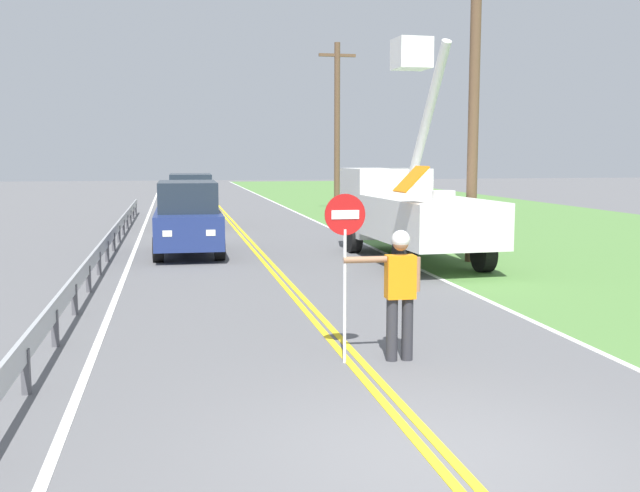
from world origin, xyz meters
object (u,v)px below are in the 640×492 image
Objects in this scene: oncoming_suv_nearest at (188,218)px; flagger_worker at (399,286)px; utility_pole_mid at (337,125)px; utility_pole_near at (474,97)px; utility_bucket_truck at (408,207)px; oncoming_suv_second at (191,200)px; stop_sign_paddle at (345,240)px.

flagger_worker is at bearing -77.57° from oncoming_suv_nearest.
utility_pole_mid reaches higher than flagger_worker.
flagger_worker is 10.72m from utility_pole_near.
oncoming_suv_second is (-5.58, 11.06, -0.37)m from utility_bucket_truck.
oncoming_suv_nearest is at bearing 102.43° from flagger_worker.
flagger_worker is at bearing -100.54° from utility_pole_mid.
utility_pole_near is at bearing -58.90° from oncoming_suv_second.
utility_bucket_truck is (4.01, 9.70, -0.28)m from stop_sign_paddle.
oncoming_suv_second is at bearing 94.31° from stop_sign_paddle.
stop_sign_paddle is at bearing -121.66° from utility_pole_near.
oncoming_suv_second is 14.15m from utility_pole_near.
utility_bucket_truck is 3.39m from utility_pole_near.
utility_bucket_truck is at bearing 154.74° from utility_pole_near.
utility_bucket_truck is at bearing 67.54° from stop_sign_paddle.
utility_pole_near is 17.05m from utility_pole_mid.
flagger_worker is 1.02m from stop_sign_paddle.
stop_sign_paddle is 26.75m from utility_pole_mid.
stop_sign_paddle is 10.88m from utility_pole_near.
oncoming_suv_nearest is at bearing -117.95° from utility_pole_mid.
utility_pole_mid is (5.62, 26.03, 2.58)m from stop_sign_paddle.
flagger_worker is 20.91m from oncoming_suv_second.
utility_bucket_truck is at bearing -63.24° from oncoming_suv_second.
flagger_worker is 26.70m from utility_pole_mid.
stop_sign_paddle is 0.34× the size of utility_bucket_truck.
utility_pole_near is (5.54, 8.98, 2.66)m from stop_sign_paddle.
utility_pole_near is (1.53, -0.72, 2.94)m from utility_bucket_truck.
oncoming_suv_nearest is (-2.63, 11.95, 0.01)m from flagger_worker.
utility_pole_mid reaches higher than oncoming_suv_second.
flagger_worker is at bearing -1.81° from stop_sign_paddle.
utility_pole_near is 1.02× the size of utility_pole_mid.
oncoming_suv_nearest is at bearing 159.25° from utility_bucket_truck.
stop_sign_paddle is 20.83m from oncoming_suv_second.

